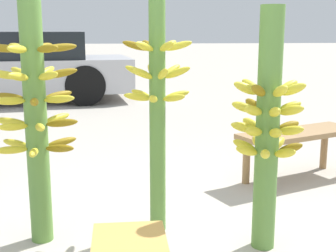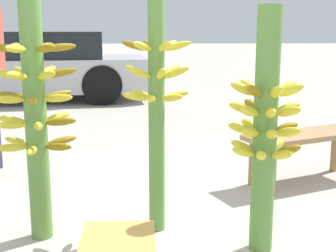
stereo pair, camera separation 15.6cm
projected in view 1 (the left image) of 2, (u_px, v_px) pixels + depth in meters
name	position (u px, v px, depth m)	size (l,w,h in m)	color
banana_stalk_left	(35.00, 105.00, 2.61)	(0.49, 0.49, 1.58)	#5B8C3D
banana_stalk_center	(157.00, 90.00, 2.74)	(0.41, 0.41, 1.68)	#5B8C3D
banana_stalk_right	(268.00, 128.00, 2.55)	(0.41, 0.41, 1.35)	#5B8C3D
market_bench	(299.00, 140.00, 3.82)	(1.11, 0.73, 0.41)	#99754C
parked_car	(6.00, 67.00, 8.01)	(4.46, 2.22, 1.18)	#B7B7BC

